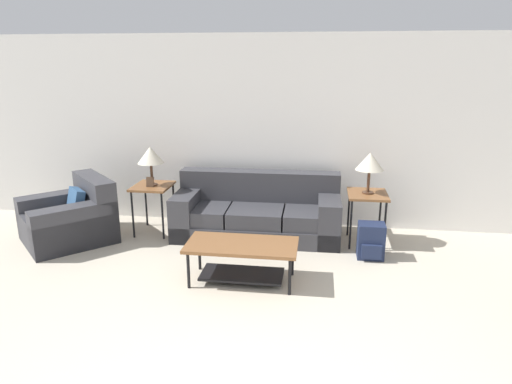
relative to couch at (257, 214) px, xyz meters
name	(u,v)px	position (x,y,z in m)	size (l,w,h in m)	color
wall_back	(288,133)	(0.35, 0.54, 1.00)	(9.11, 0.06, 2.60)	white
couch	(257,214)	(0.00, 0.00, 0.00)	(2.16, 0.89, 0.82)	#38383D
armchair	(71,219)	(-2.35, -0.50, -0.01)	(1.40, 1.40, 0.80)	#38383D
coffee_table	(242,253)	(0.02, -1.34, 0.02)	(1.15, 0.56, 0.43)	brown
side_table_left	(153,190)	(-1.40, -0.07, 0.29)	(0.48, 0.55, 0.66)	brown
side_table_right	(367,199)	(1.40, -0.07, 0.29)	(0.48, 0.55, 0.66)	brown
table_lamp_left	(150,156)	(-1.40, -0.07, 0.76)	(0.34, 0.34, 0.51)	#472D1E
table_lamp_right	(370,162)	(1.40, -0.07, 0.76)	(0.34, 0.34, 0.51)	#472D1E
backpack	(371,241)	(1.42, -0.54, -0.09)	(0.31, 0.31, 0.42)	#1E2847
picture_frame	(150,182)	(-1.39, -0.15, 0.43)	(0.10, 0.04, 0.13)	#4C3828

